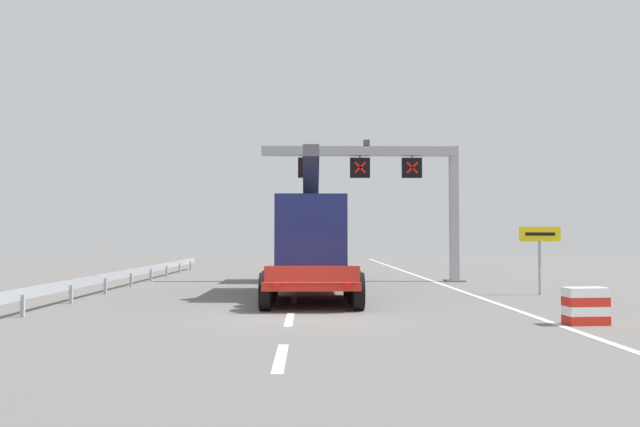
{
  "coord_description": "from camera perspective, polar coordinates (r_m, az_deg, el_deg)",
  "views": [
    {
      "loc": [
        0.17,
        -16.78,
        2.11
      ],
      "look_at": [
        0.66,
        8.69,
        3.12
      ],
      "focal_mm": 34.26,
      "sensor_mm": 36.0,
      "label": 1
    }
  ],
  "objects": [
    {
      "name": "ground",
      "position": [
        16.91,
        -1.7,
        -9.44
      ],
      "size": [
        112.0,
        112.0,
        0.0
      ],
      "primitive_type": "plane",
      "color": "slate"
    },
    {
      "name": "lane_markings",
      "position": [
        38.51,
        -1.83,
        -5.4
      ],
      "size": [
        0.2,
        57.94,
        0.01
      ],
      "color": "silver",
      "rests_on": "ground"
    },
    {
      "name": "edge_line_right",
      "position": [
        29.48,
        10.77,
        -6.33
      ],
      "size": [
        0.2,
        63.0,
        0.01
      ],
      "primitive_type": "cube",
      "color": "silver",
      "rests_on": "ground"
    },
    {
      "name": "overhead_lane_gantry",
      "position": [
        29.74,
        6.42,
        3.66
      ],
      "size": [
        9.75,
        0.9,
        6.83
      ],
      "color": "#9EA0A5",
      "rests_on": "ground"
    },
    {
      "name": "heavy_haul_truck_red",
      "position": [
        25.13,
        -0.92,
        -2.54
      ],
      "size": [
        3.04,
        14.07,
        5.3
      ],
      "color": "red",
      "rests_on": "ground"
    },
    {
      "name": "exit_sign_yellow",
      "position": [
        23.93,
        19.84,
        -2.6
      ],
      "size": [
        1.53,
        0.15,
        2.51
      ],
      "color": "#9EA0A5",
      "rests_on": "ground"
    },
    {
      "name": "crash_barrier_striped",
      "position": [
        16.29,
        23.56,
        -7.93
      ],
      "size": [
        1.04,
        0.59,
        0.9
      ],
      "color": "red",
      "rests_on": "ground"
    },
    {
      "name": "guardrail_left",
      "position": [
        29.04,
        -16.43,
        -5.23
      ],
      "size": [
        0.13,
        26.4,
        0.76
      ],
      "color": "#999EA3",
      "rests_on": "ground"
    }
  ]
}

